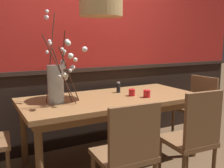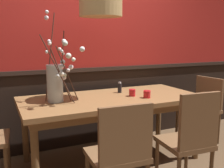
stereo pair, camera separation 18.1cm
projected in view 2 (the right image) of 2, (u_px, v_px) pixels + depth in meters
The scene contains 13 objects.
ground_plane at pixel (112, 159), 3.02m from camera, with size 24.00×24.00×0.00m, color brown.
back_wall at pixel (92, 34), 3.34m from camera, with size 5.05×0.14×2.94m.
dining_table at pixel (112, 104), 2.91m from camera, with size 2.01×0.94×0.75m.
chair_near_side_left at pixel (120, 151), 2.02m from camera, with size 0.47×0.43×0.92m.
chair_far_side_left at pixel (69, 103), 3.62m from camera, with size 0.47×0.44×0.88m.
chair_near_side_right at pixel (190, 138), 2.26m from camera, with size 0.43×0.44×0.96m.
chair_far_side_right at pixel (105, 97), 3.87m from camera, with size 0.45×0.42×0.97m.
chair_head_east_end at pixel (202, 106), 3.52m from camera, with size 0.48×0.50×0.88m.
vase_with_blossoms at pixel (56, 82), 2.62m from camera, with size 0.41×0.47×0.93m.
candle_holder_nearer_center at pixel (147, 94), 2.84m from camera, with size 0.08×0.08×0.08m.
candle_holder_nearer_edge at pixel (132, 93), 2.93m from camera, with size 0.08×0.08×0.08m.
condiment_bottle at pixel (120, 88), 3.12m from camera, with size 0.05×0.05×0.13m.
pendant_lamp at pixel (101, 6), 2.68m from camera, with size 0.45×0.45×1.31m.
Camera 2 is at (-1.19, -2.57, 1.39)m, focal length 41.17 mm.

